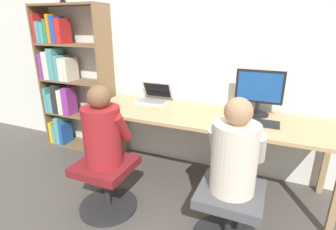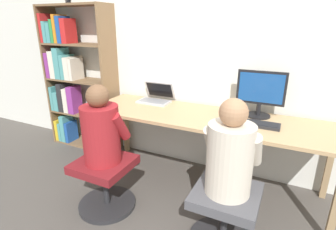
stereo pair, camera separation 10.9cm
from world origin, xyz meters
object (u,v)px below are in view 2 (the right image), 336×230
desktop_monitor (260,94)px  office_chair_right (105,181)px  person_at_monitor (230,154)px  bookshelf (71,78)px  laptop (156,98)px  person_at_laptop (101,130)px  office_chair_left (225,214)px  keyboard (255,123)px

desktop_monitor → office_chair_right: 1.56m
desktop_monitor → office_chair_right: size_ratio=0.85×
person_at_monitor → bookshelf: size_ratio=0.38×
laptop → person_at_laptop: (-0.02, -0.89, -0.04)m
office_chair_left → office_chair_right: same height
office_chair_left → person_at_monitor: 0.48m
office_chair_right → person_at_laptop: person_at_laptop is taller
keyboard → person_at_monitor: (-0.06, -0.61, -0.01)m
person_at_monitor → bookshelf: 2.38m
person_at_laptop → office_chair_left: bearing=1.5°
bookshelf → office_chair_right: bearing=-36.6°
keyboard → bookshelf: bookshelf is taller
desktop_monitor → person_at_laptop: (-1.09, -0.88, -0.21)m
office_chair_right → laptop: bearing=88.7°
desktop_monitor → office_chair_right: (-1.09, -0.89, -0.69)m
laptop → keyboard: size_ratio=0.84×
laptop → keyboard: (1.08, -0.25, -0.03)m
office_chair_left → bookshelf: (-2.22, 0.85, 0.63)m
desktop_monitor → office_chair_right: bearing=-140.8°
person_at_monitor → person_at_laptop: person_at_monitor is taller
desktop_monitor → office_chair_left: size_ratio=0.85×
person_at_monitor → person_at_laptop: bearing=-178.2°
person_at_monitor → bookshelf: (-2.22, 0.84, 0.15)m
laptop → office_chair_left: laptop is taller
laptop → office_chair_left: size_ratio=0.68×
desktop_monitor → laptop: bearing=179.5°
bookshelf → laptop: bearing=0.8°
person_at_laptop → person_at_monitor: bearing=1.8°
desktop_monitor → laptop: size_ratio=1.24×
keyboard → office_chair_left: (-0.06, -0.62, -0.49)m
desktop_monitor → person_at_laptop: 1.42m
office_chair_right → person_at_laptop: bearing=90.0°
person_at_laptop → desktop_monitor: bearing=39.0°
office_chair_right → person_at_laptop: 0.48m
person_at_laptop → bookshelf: 1.48m
keyboard → office_chair_right: bearing=-149.4°
office_chair_left → bookshelf: 2.46m
desktop_monitor → laptop: desktop_monitor is taller
keyboard → bookshelf: (-2.28, 0.23, 0.14)m
office_chair_left → person_at_laptop: bearing=-178.5°
office_chair_right → bookshelf: 1.60m
person_at_monitor → desktop_monitor: bearing=86.3°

